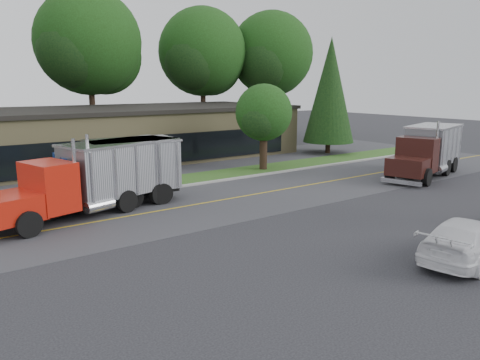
# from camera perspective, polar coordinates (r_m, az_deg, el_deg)

# --- Properties ---
(ground) EXTENTS (140.00, 140.00, 0.00)m
(ground) POSITION_cam_1_polar(r_m,az_deg,el_deg) (17.38, 8.35, -9.41)
(ground) COLOR #3A3A40
(ground) RESTS_ON ground
(road) EXTENTS (60.00, 8.00, 0.02)m
(road) POSITION_cam_1_polar(r_m,az_deg,el_deg) (24.28, -6.68, -3.24)
(road) COLOR #4A4A4E
(road) RESTS_ON ground
(center_line) EXTENTS (60.00, 0.12, 0.01)m
(center_line) POSITION_cam_1_polar(r_m,az_deg,el_deg) (24.28, -6.68, -3.24)
(center_line) COLOR gold
(center_line) RESTS_ON ground
(curb) EXTENTS (60.00, 0.30, 0.12)m
(curb) POSITION_cam_1_polar(r_m,az_deg,el_deg) (27.92, -10.94, -1.41)
(curb) COLOR #9E9E99
(curb) RESTS_ON ground
(grass_verge) EXTENTS (60.00, 3.40, 0.03)m
(grass_verge) POSITION_cam_1_polar(r_m,az_deg,el_deg) (29.52, -12.44, -0.77)
(grass_verge) COLOR #2B531C
(grass_verge) RESTS_ON ground
(far_parking) EXTENTS (60.00, 7.00, 0.02)m
(far_parking) POSITION_cam_1_polar(r_m,az_deg,el_deg) (34.08, -15.85, 0.70)
(far_parking) COLOR #4A4A4E
(far_parking) RESTS_ON ground
(strip_mall) EXTENTS (32.00, 12.00, 4.00)m
(strip_mall) POSITION_cam_1_polar(r_m,az_deg,el_deg) (40.05, -16.35, 5.15)
(strip_mall) COLOR #9C8D60
(strip_mall) RESTS_ON ground
(tree_far_c) EXTENTS (10.55, 9.93, 15.05)m
(tree_far_c) POSITION_cam_1_polar(r_m,az_deg,el_deg) (48.33, -17.82, 15.14)
(tree_far_c) COLOR #382619
(tree_far_c) RESTS_ON ground
(tree_far_d) EXTENTS (10.04, 9.45, 14.32)m
(tree_far_d) POSITION_cam_1_polar(r_m,az_deg,el_deg) (52.55, -4.52, 14.81)
(tree_far_d) COLOR #382619
(tree_far_d) RESTS_ON ground
(tree_far_e) EXTENTS (10.06, 9.47, 14.36)m
(tree_far_e) POSITION_cam_1_polar(r_m,az_deg,el_deg) (55.62, 3.87, 14.66)
(tree_far_e) COLOR #382619
(tree_far_e) RESTS_ON ground
(evergreen_right) EXTENTS (4.52, 4.52, 10.28)m
(evergreen_right) POSITION_cam_1_polar(r_m,az_deg,el_deg) (43.13, 10.91, 10.70)
(evergreen_right) COLOR #382619
(evergreen_right) RESTS_ON ground
(tree_verge) EXTENTS (4.37, 4.11, 6.24)m
(tree_verge) POSITION_cam_1_polar(r_m,az_deg,el_deg) (34.25, 2.94, 7.88)
(tree_verge) COLOR #382619
(tree_verge) RESTS_ON ground
(dump_truck_red) EXTENTS (10.10, 4.91, 3.36)m
(dump_truck_red) POSITION_cam_1_polar(r_m,az_deg,el_deg) (23.81, -16.90, 0.51)
(dump_truck_red) COLOR black
(dump_truck_red) RESTS_ON ground
(dump_truck_blue) EXTENTS (7.94, 3.16, 3.36)m
(dump_truck_blue) POSITION_cam_1_polar(r_m,az_deg,el_deg) (24.93, -15.27, 1.06)
(dump_truck_blue) COLOR black
(dump_truck_blue) RESTS_ON ground
(dump_truck_maroon) EXTENTS (8.65, 4.58, 3.36)m
(dump_truck_maroon) POSITION_cam_1_polar(r_m,az_deg,el_deg) (34.51, 21.89, 3.48)
(dump_truck_maroon) COLOR black
(dump_truck_maroon) RESTS_ON ground
(rally_car) EXTENTS (5.46, 2.98, 1.50)m
(rally_car) POSITION_cam_1_polar(r_m,az_deg,el_deg) (18.69, 25.99, -6.54)
(rally_car) COLOR white
(rally_car) RESTS_ON ground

